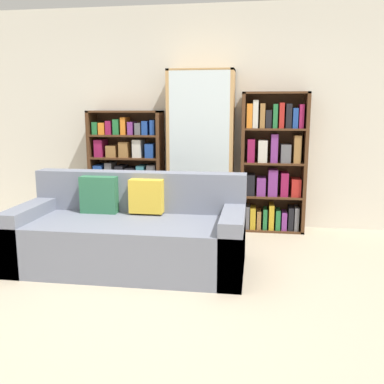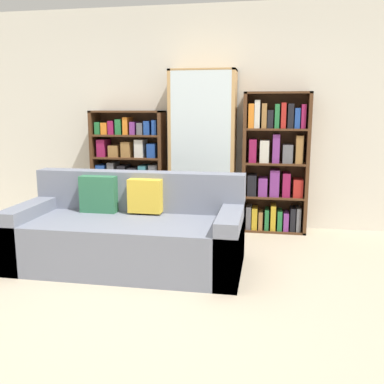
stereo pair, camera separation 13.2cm
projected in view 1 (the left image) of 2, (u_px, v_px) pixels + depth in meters
name	position (u px, v px, depth m)	size (l,w,h in m)	color
ground_plane	(160.00, 300.00, 3.32)	(16.00, 16.00, 0.00)	tan
wall_back	(200.00, 118.00, 5.36)	(6.35, 0.06, 2.70)	silver
couch	(131.00, 234.00, 4.02)	(2.11, 0.95, 0.85)	slate
bookshelf_left	(127.00, 171.00, 5.41)	(0.92, 0.32, 1.44)	#4C2D19
display_cabinet	(201.00, 152.00, 5.21)	(0.79, 0.36, 1.92)	tan
bookshelf_right	(273.00, 165.00, 5.13)	(0.77, 0.32, 1.66)	#4C2D19
wine_bottle	(235.00, 229.00, 4.74)	(0.08, 0.08, 0.36)	#192333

